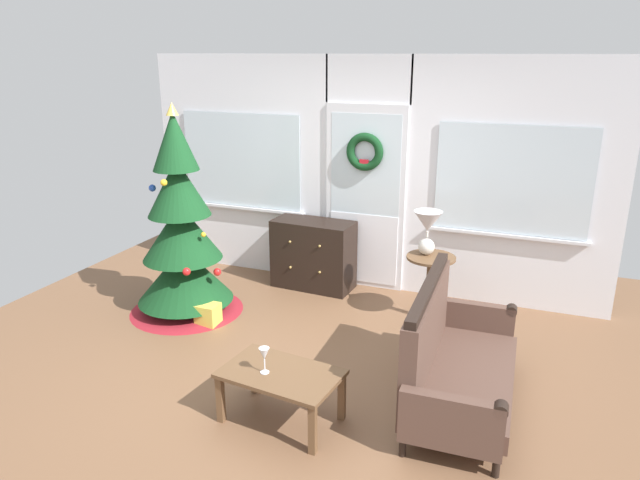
{
  "coord_description": "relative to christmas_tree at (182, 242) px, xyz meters",
  "views": [
    {
      "loc": [
        1.82,
        -3.97,
        2.57
      ],
      "look_at": [
        0.05,
        0.55,
        1.0
      ],
      "focal_mm": 32.76,
      "sensor_mm": 36.0,
      "label": 1
    }
  ],
  "objects": [
    {
      "name": "ground_plane",
      "position": [
        1.5,
        -0.71,
        -0.75
      ],
      "size": [
        6.76,
        6.76,
        0.0
      ],
      "primitive_type": "plane",
      "color": "brown"
    },
    {
      "name": "back_wall_with_door",
      "position": [
        1.5,
        1.37,
        0.53
      ],
      "size": [
        5.2,
        0.19,
        2.55
      ],
      "color": "white",
      "rests_on": "ground"
    },
    {
      "name": "christmas_tree",
      "position": [
        0.0,
        0.0,
        0.0
      ],
      "size": [
        1.16,
        1.16,
        2.12
      ],
      "color": "#4C331E",
      "rests_on": "ground"
    },
    {
      "name": "dresser_cabinet",
      "position": [
        0.99,
        1.08,
        -0.36
      ],
      "size": [
        0.92,
        0.48,
        0.78
      ],
      "color": "black",
      "rests_on": "ground"
    },
    {
      "name": "settee_sofa",
      "position": [
        2.81,
        -0.69,
        -0.37
      ],
      "size": [
        0.76,
        1.62,
        0.96
      ],
      "color": "black",
      "rests_on": "ground"
    },
    {
      "name": "side_table",
      "position": [
        2.38,
        0.71,
        -0.28
      ],
      "size": [
        0.5,
        0.48,
        0.67
      ],
      "color": "brown",
      "rests_on": "ground"
    },
    {
      "name": "table_lamp",
      "position": [
        2.32,
        0.75,
        0.2
      ],
      "size": [
        0.28,
        0.28,
        0.44
      ],
      "color": "silver",
      "rests_on": "side_table"
    },
    {
      "name": "coffee_table",
      "position": [
        1.73,
        -1.37,
        -0.41
      ],
      "size": [
        0.9,
        0.61,
        0.4
      ],
      "color": "brown",
      "rests_on": "ground"
    },
    {
      "name": "wine_glass",
      "position": [
        1.62,
        -1.42,
        -0.21
      ],
      "size": [
        0.08,
        0.08,
        0.2
      ],
      "color": "silver",
      "rests_on": "coffee_table"
    },
    {
      "name": "gift_box",
      "position": [
        0.38,
        -0.2,
        -0.64
      ],
      "size": [
        0.21,
        0.19,
        0.21
      ],
      "primitive_type": "cube",
      "color": "#D8C64C",
      "rests_on": "ground"
    }
  ]
}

